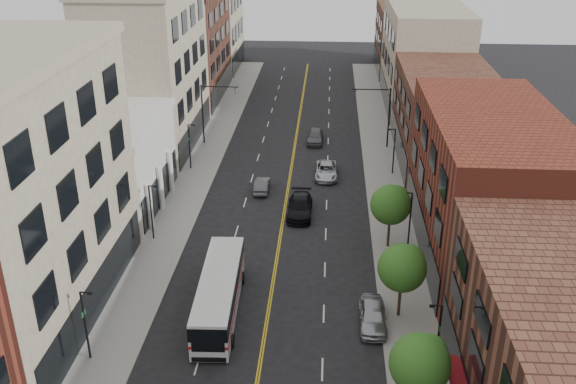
% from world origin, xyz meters
% --- Properties ---
extents(sidewalk_left, '(4.00, 110.00, 0.15)m').
position_xyz_m(sidewalk_left, '(-10.00, 35.00, 0.07)').
color(sidewalk_left, gray).
rests_on(sidewalk_left, ground).
extents(sidewalk_right, '(4.00, 110.00, 0.15)m').
position_xyz_m(sidewalk_right, '(10.00, 35.00, 0.07)').
color(sidewalk_right, gray).
rests_on(sidewalk_right, ground).
extents(bldg_l_tanoffice, '(10.00, 22.00, 18.00)m').
position_xyz_m(bldg_l_tanoffice, '(-17.00, 13.00, 9.00)').
color(bldg_l_tanoffice, gray).
rests_on(bldg_l_tanoffice, ground).
extents(bldg_l_white, '(10.00, 14.00, 8.00)m').
position_xyz_m(bldg_l_white, '(-17.00, 31.00, 4.00)').
color(bldg_l_white, silver).
rests_on(bldg_l_white, ground).
extents(bldg_l_far_a, '(10.00, 20.00, 18.00)m').
position_xyz_m(bldg_l_far_a, '(-17.00, 48.00, 9.00)').
color(bldg_l_far_a, gray).
rests_on(bldg_l_far_a, ground).
extents(bldg_l_far_b, '(10.00, 20.00, 15.00)m').
position_xyz_m(bldg_l_far_b, '(-17.00, 68.00, 7.50)').
color(bldg_l_far_b, '#582F23').
rests_on(bldg_l_far_b, ground).
extents(bldg_l_far_c, '(10.00, 16.00, 20.00)m').
position_xyz_m(bldg_l_far_c, '(-17.00, 86.00, 10.00)').
color(bldg_l_far_c, gray).
rests_on(bldg_l_far_c, ground).
extents(bldg_r_mid, '(10.00, 22.00, 12.00)m').
position_xyz_m(bldg_r_mid, '(17.00, 24.00, 6.00)').
color(bldg_r_mid, maroon).
rests_on(bldg_r_mid, ground).
extents(bldg_r_far_a, '(10.00, 20.00, 10.00)m').
position_xyz_m(bldg_r_far_a, '(17.00, 45.00, 5.00)').
color(bldg_r_far_a, '#582F23').
rests_on(bldg_r_far_a, ground).
extents(bldg_r_far_b, '(10.00, 22.00, 14.00)m').
position_xyz_m(bldg_r_far_b, '(17.00, 66.00, 7.00)').
color(bldg_r_far_b, gray).
rests_on(bldg_r_far_b, ground).
extents(bldg_r_far_c, '(10.00, 18.00, 11.00)m').
position_xyz_m(bldg_r_far_c, '(17.00, 86.00, 5.50)').
color(bldg_r_far_c, '#582F23').
rests_on(bldg_r_far_c, ground).
extents(tree_r_1, '(3.40, 3.40, 5.59)m').
position_xyz_m(tree_r_1, '(9.39, 4.07, 4.13)').
color(tree_r_1, black).
rests_on(tree_r_1, sidewalk_right).
extents(tree_r_2, '(3.40, 3.40, 5.59)m').
position_xyz_m(tree_r_2, '(9.39, 14.07, 4.13)').
color(tree_r_2, black).
rests_on(tree_r_2, sidewalk_right).
extents(tree_r_3, '(3.40, 3.40, 5.59)m').
position_xyz_m(tree_r_3, '(9.39, 24.07, 4.13)').
color(tree_r_3, black).
rests_on(tree_r_3, sidewalk_right).
extents(lamp_l_1, '(0.81, 0.55, 5.05)m').
position_xyz_m(lamp_l_1, '(-10.95, 8.00, 2.97)').
color(lamp_l_1, black).
rests_on(lamp_l_1, sidewalk_left).
extents(lamp_l_2, '(0.81, 0.55, 5.05)m').
position_xyz_m(lamp_l_2, '(-10.95, 24.00, 2.97)').
color(lamp_l_2, black).
rests_on(lamp_l_2, sidewalk_left).
extents(lamp_l_3, '(0.81, 0.55, 5.05)m').
position_xyz_m(lamp_l_3, '(-10.95, 40.00, 2.97)').
color(lamp_l_3, black).
rests_on(lamp_l_3, sidewalk_left).
extents(lamp_r_1, '(0.81, 0.55, 5.05)m').
position_xyz_m(lamp_r_1, '(10.95, 8.00, 2.97)').
color(lamp_r_1, black).
rests_on(lamp_r_1, sidewalk_right).
extents(lamp_r_2, '(0.81, 0.55, 5.05)m').
position_xyz_m(lamp_r_2, '(10.95, 24.00, 2.97)').
color(lamp_r_2, black).
rests_on(lamp_r_2, sidewalk_right).
extents(lamp_r_3, '(0.81, 0.55, 5.05)m').
position_xyz_m(lamp_r_3, '(10.95, 40.00, 2.97)').
color(lamp_r_3, black).
rests_on(lamp_r_3, sidewalk_right).
extents(signal_mast_left, '(4.49, 0.18, 7.20)m').
position_xyz_m(signal_mast_left, '(-10.27, 48.00, 4.65)').
color(signal_mast_left, black).
rests_on(signal_mast_left, sidewalk_left).
extents(signal_mast_right, '(4.49, 0.18, 7.20)m').
position_xyz_m(signal_mast_right, '(10.27, 48.00, 4.65)').
color(signal_mast_right, black).
rests_on(signal_mast_right, sidewalk_right).
extents(city_bus, '(3.15, 11.72, 2.99)m').
position_xyz_m(city_bus, '(-3.46, 13.71, 1.74)').
color(city_bus, silver).
rests_on(city_bus, ground).
extents(car_parked_far, '(1.89, 4.66, 1.58)m').
position_xyz_m(car_parked_far, '(7.40, 12.85, 0.79)').
color(car_parked_far, '#A3A4AA').
rests_on(car_parked_far, ground).
extents(car_lane_behind, '(1.42, 3.97, 1.30)m').
position_xyz_m(car_lane_behind, '(-2.60, 34.79, 0.65)').
color(car_lane_behind, '#4D4D52').
rests_on(car_lane_behind, ground).
extents(car_lane_a, '(2.32, 5.62, 1.63)m').
position_xyz_m(car_lane_a, '(1.50, 29.70, 0.81)').
color(car_lane_a, black).
rests_on(car_lane_a, ground).
extents(car_lane_b, '(2.40, 5.15, 1.43)m').
position_xyz_m(car_lane_b, '(3.88, 38.90, 0.71)').
color(car_lane_b, silver).
rests_on(car_lane_b, ground).
extents(car_lane_c, '(2.05, 4.78, 1.61)m').
position_xyz_m(car_lane_c, '(2.42, 49.42, 0.80)').
color(car_lane_c, '#555459').
rests_on(car_lane_c, ground).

